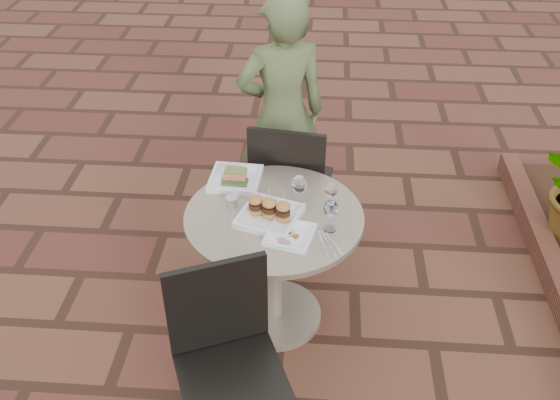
# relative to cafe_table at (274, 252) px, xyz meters

# --- Properties ---
(ground) EXTENTS (60.00, 60.00, 0.00)m
(ground) POSITION_rel_cafe_table_xyz_m (0.04, -0.15, -0.48)
(ground) COLOR brown
(ground) RESTS_ON ground
(cafe_table) EXTENTS (0.90, 0.90, 0.73)m
(cafe_table) POSITION_rel_cafe_table_xyz_m (0.00, 0.00, 0.00)
(cafe_table) COLOR gray
(cafe_table) RESTS_ON ground
(chair_far) EXTENTS (0.50, 0.50, 0.93)m
(chair_far) POSITION_rel_cafe_table_xyz_m (0.04, 0.59, 0.07)
(chair_far) COLOR black
(chair_far) RESTS_ON ground
(chair_near) EXTENTS (0.58, 0.58, 0.93)m
(chair_near) POSITION_rel_cafe_table_xyz_m (-0.15, -0.71, 0.07)
(chair_near) COLOR black
(chair_near) RESTS_ON ground
(diner) EXTENTS (0.65, 0.52, 1.55)m
(diner) POSITION_rel_cafe_table_xyz_m (-0.03, 0.96, 0.29)
(diner) COLOR #495730
(diner) RESTS_ON ground
(plate_salmon) EXTENTS (0.28, 0.28, 0.07)m
(plate_salmon) POSITION_rel_cafe_table_xyz_m (-0.23, 0.28, 0.27)
(plate_salmon) COLOR white
(plate_salmon) RESTS_ON cafe_table
(plate_sliders) EXTENTS (0.35, 0.35, 0.18)m
(plate_sliders) POSITION_rel_cafe_table_xyz_m (-0.02, -0.04, 0.29)
(plate_sliders) COLOR white
(plate_sliders) RESTS_ON cafe_table
(plate_tuna) EXTENTS (0.26, 0.26, 0.03)m
(plate_tuna) POSITION_rel_cafe_table_xyz_m (0.09, -0.17, 0.26)
(plate_tuna) COLOR white
(plate_tuna) RESTS_ON cafe_table
(wine_glass_right) EXTENTS (0.07, 0.07, 0.17)m
(wine_glass_right) POSITION_rel_cafe_table_xyz_m (0.28, -0.10, 0.37)
(wine_glass_right) COLOR white
(wine_glass_right) RESTS_ON cafe_table
(wine_glass_mid) EXTENTS (0.08, 0.08, 0.18)m
(wine_glass_mid) POSITION_rel_cafe_table_xyz_m (0.12, 0.08, 0.38)
(wine_glass_mid) COLOR white
(wine_glass_mid) RESTS_ON cafe_table
(wine_glass_far) EXTENTS (0.07, 0.07, 0.16)m
(wine_glass_far) POSITION_rel_cafe_table_xyz_m (0.28, 0.07, 0.36)
(wine_glass_far) COLOR white
(wine_glass_far) RESTS_ON cafe_table
(steel_ramekin) EXTENTS (0.08, 0.08, 0.05)m
(steel_ramekin) POSITION_rel_cafe_table_xyz_m (-0.22, 0.06, 0.27)
(steel_ramekin) COLOR silver
(steel_ramekin) RESTS_ON cafe_table
(cutlery_set) EXTENTS (0.17, 0.23, 0.00)m
(cutlery_set) POSITION_rel_cafe_table_xyz_m (0.27, -0.21, 0.25)
(cutlery_set) COLOR silver
(cutlery_set) RESTS_ON cafe_table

